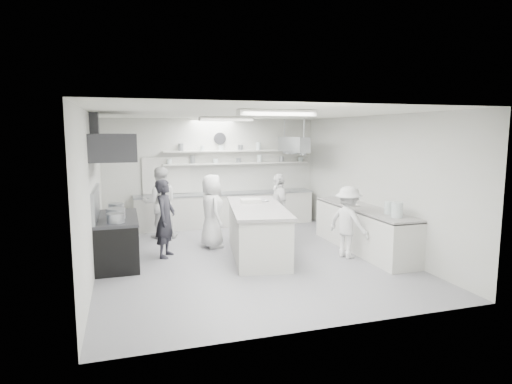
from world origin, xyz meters
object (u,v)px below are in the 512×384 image
object	(u,v)px
back_counter	(226,210)
cook_back	(160,203)
prep_island	(257,232)
right_counter	(363,230)
stove	(117,241)
cook_stove	(165,218)

from	to	relation	value
back_counter	cook_back	xyz separation A→B (m)	(-1.88, -0.87, 0.43)
prep_island	cook_back	world-z (taller)	cook_back
right_counter	cook_back	world-z (taller)	cook_back
stove	prep_island	world-z (taller)	prep_island
back_counter	right_counter	distance (m)	4.13
stove	prep_island	size ratio (longest dim) A/B	0.65
stove	right_counter	bearing A→B (deg)	-6.52
back_counter	right_counter	world-z (taller)	right_counter
stove	back_counter	bearing A→B (deg)	43.99
prep_island	back_counter	bearing A→B (deg)	99.34
right_counter	cook_stove	distance (m)	4.35
back_counter	right_counter	size ratio (longest dim) A/B	1.52
cook_stove	cook_back	bearing A→B (deg)	23.66
prep_island	cook_back	xyz separation A→B (m)	(-1.86, 2.17, 0.38)
stove	cook_stove	xyz separation A→B (m)	(0.98, 0.18, 0.38)
stove	prep_island	distance (m)	2.89
prep_island	right_counter	bearing A→B (deg)	1.14
back_counter	cook_back	bearing A→B (deg)	-155.21
cook_stove	stove	bearing A→B (deg)	125.44
cook_back	stove	bearing A→B (deg)	65.45
stove	right_counter	size ratio (longest dim) A/B	0.55
stove	prep_island	xyz separation A→B (m)	(2.88, -0.24, 0.06)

